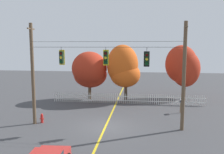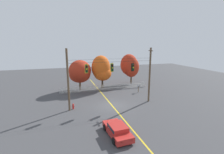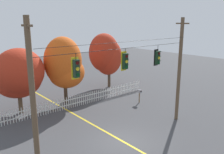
% 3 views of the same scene
% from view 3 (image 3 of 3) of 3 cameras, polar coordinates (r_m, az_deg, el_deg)
% --- Properties ---
extents(ground, '(80.00, 80.00, 0.00)m').
position_cam_3_polar(ground, '(16.32, 2.83, -15.36)').
color(ground, '#424244').
extents(lane_centerline_stripe, '(0.16, 36.00, 0.01)m').
position_cam_3_polar(lane_centerline_stripe, '(16.32, 2.83, -15.35)').
color(lane_centerline_stripe, gold).
rests_on(lane_centerline_stripe, ground).
extents(signal_support_span, '(11.99, 1.10, 8.10)m').
position_cam_3_polar(signal_support_span, '(14.78, 3.02, -1.17)').
color(signal_support_span, brown).
rests_on(signal_support_span, ground).
extents(traffic_signal_northbound_primary, '(0.43, 0.38, 1.38)m').
position_cam_3_polar(traffic_signal_northbound_primary, '(12.45, -8.63, 2.06)').
color(traffic_signal_northbound_primary, black).
extents(traffic_signal_westbound_side, '(0.43, 0.38, 1.40)m').
position_cam_3_polar(traffic_signal_westbound_side, '(14.54, 3.17, 3.84)').
color(traffic_signal_westbound_side, black).
extents(traffic_signal_eastbound_side, '(0.43, 0.38, 1.46)m').
position_cam_3_polar(traffic_signal_eastbound_side, '(16.79, 10.88, 4.62)').
color(traffic_signal_eastbound_side, black).
extents(white_picket_fence, '(16.77, 0.06, 1.11)m').
position_cam_3_polar(white_picket_fence, '(22.51, -8.40, -5.62)').
color(white_picket_fence, silver).
rests_on(white_picket_fence, ground).
extents(autumn_maple_near_fence, '(4.10, 4.10, 5.69)m').
position_cam_3_polar(autumn_maple_near_fence, '(21.32, -21.51, 0.48)').
color(autumn_maple_near_fence, brown).
rests_on(autumn_maple_near_fence, ground).
extents(autumn_maple_mid, '(3.80, 3.20, 6.48)m').
position_cam_3_polar(autumn_maple_mid, '(22.36, -11.39, 2.68)').
color(autumn_maple_mid, '#473828').
rests_on(autumn_maple_mid, ground).
extents(autumn_oak_far_east, '(4.11, 3.31, 6.43)m').
position_cam_3_polar(autumn_oak_far_east, '(28.31, -1.48, 5.41)').
color(autumn_oak_far_east, '#473828').
rests_on(autumn_oak_far_east, ground).
extents(roadside_mailbox, '(0.25, 0.44, 1.33)m').
position_cam_3_polar(roadside_mailbox, '(23.24, 6.63, -3.60)').
color(roadside_mailbox, brown).
rests_on(roadside_mailbox, ground).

